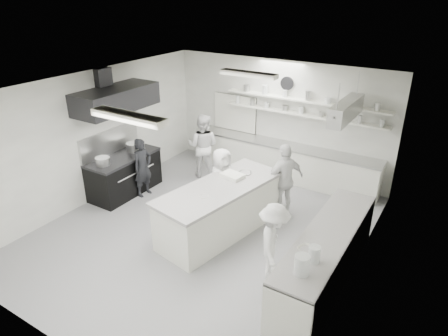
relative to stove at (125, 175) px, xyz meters
The scene contains 27 objects.
floor 2.67m from the stove, ahead, with size 6.00×7.00×0.02m, color gray.
ceiling 3.67m from the stove, ahead, with size 6.00×7.00×0.02m, color white.
wall_back 4.18m from the stove, 50.01° to the left, with size 6.00×0.04×3.00m, color silver.
wall_front 4.80m from the stove, 56.31° to the right, with size 6.00×0.04×3.00m, color silver.
wall_left 1.19m from the stove, 135.00° to the right, with size 0.04×7.00×3.00m, color silver.
wall_right 5.71m from the stove, ahead, with size 0.04×7.00×3.00m, color silver.
stove is the anchor object (origin of this frame).
exhaust_hood 1.90m from the stove, 90.00° to the right, with size 0.85×2.00×0.50m, color black.
back_counter 4.03m from the stove, 43.99° to the left, with size 5.00×0.60×0.92m, color white.
shelf_lower 4.63m from the stove, 41.99° to the left, with size 4.20×0.26×0.04m, color white.
shelf_upper 4.74m from the stove, 41.99° to the left, with size 4.20×0.26×0.04m, color white.
pass_through_window 3.49m from the stove, 67.12° to the left, with size 1.30×0.04×1.00m, color black.
wall_clock 4.60m from the stove, 47.54° to the left, with size 0.32×0.32×0.05m, color white.
right_counter 5.28m from the stove, ahead, with size 0.74×3.30×0.94m, color white.
pot_rack 5.35m from the stove, 23.50° to the left, with size 0.30×1.60×0.40m, color #B1B1B1.
light_fixture_front 4.22m from the stove, 40.24° to the right, with size 1.30×0.25×0.10m, color white.
light_fixture_rear 3.86m from the stove, 28.30° to the left, with size 1.30×0.25×0.10m, color white.
prep_island 2.93m from the stove, ahead, with size 1.02×2.73×1.00m, color white.
stove_pot 0.71m from the stove, 90.00° to the left, with size 0.36×0.36×0.25m, color #B1B1B1.
cook_stove 0.57m from the stove, 17.45° to the left, with size 0.52×0.34×1.43m, color black.
cook_back 2.13m from the stove, 58.47° to the left, with size 0.83×0.64×1.70m, color white.
cook_island_left 2.56m from the stove, 10.64° to the left, with size 0.74×0.48×1.51m, color white.
cook_island_right 3.88m from the stove, 16.75° to the left, with size 0.97×0.40×1.65m, color white.
cook_right 4.55m from the stove, 12.35° to the right, with size 0.92×0.53×1.43m, color white.
bowl_island_a 3.14m from the stove, 10.27° to the left, with size 0.27×0.27×0.07m, color #B1B1B1.
bowl_island_b 3.05m from the stove, 14.86° to the right, with size 0.18×0.18×0.06m, color white.
bowl_right 5.28m from the stove, 13.44° to the right, with size 0.26×0.26×0.06m, color white.
Camera 1 is at (4.12, -5.81, 4.68)m, focal length 32.27 mm.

